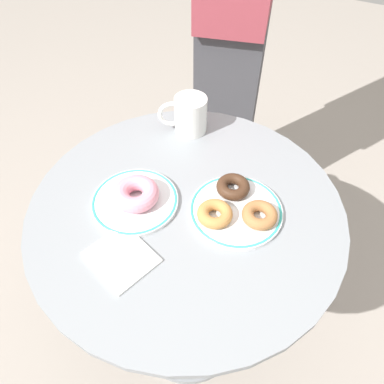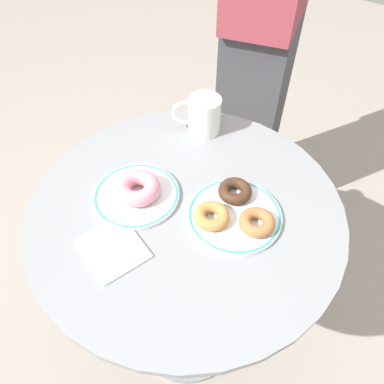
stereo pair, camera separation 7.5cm
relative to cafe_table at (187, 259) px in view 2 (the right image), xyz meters
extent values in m
cube|color=#9E9389|center=(0.00, 0.00, -0.50)|extent=(7.00, 7.00, 0.02)
cylinder|color=gray|center=(0.00, 0.00, 0.23)|extent=(0.74, 0.74, 0.02)
cylinder|color=gray|center=(0.00, 0.00, -0.12)|extent=(0.06, 0.06, 0.69)
cylinder|color=gray|center=(0.00, 0.00, -0.47)|extent=(0.42, 0.42, 0.03)
cylinder|color=white|center=(-0.11, -0.05, 0.25)|extent=(0.20, 0.20, 0.01)
torus|color=#38B2A8|center=(-0.11, -0.05, 0.25)|extent=(0.20, 0.20, 0.01)
cylinder|color=white|center=(0.11, 0.04, 0.25)|extent=(0.22, 0.22, 0.01)
torus|color=#38B2A8|center=(0.11, 0.04, 0.25)|extent=(0.21, 0.21, 0.01)
torus|color=pink|center=(-0.11, -0.04, 0.27)|extent=(0.12, 0.12, 0.04)
torus|color=#A36B3D|center=(0.17, 0.03, 0.27)|extent=(0.08, 0.08, 0.03)
torus|color=#422819|center=(0.08, 0.08, 0.27)|extent=(0.11, 0.11, 0.03)
torus|color=#BC7F42|center=(0.08, -0.01, 0.27)|extent=(0.11, 0.11, 0.03)
cube|color=white|center=(-0.05, -0.19, 0.25)|extent=(0.16, 0.15, 0.01)
cylinder|color=white|center=(-0.12, 0.26, 0.30)|extent=(0.09, 0.09, 0.10)
torus|color=white|center=(-0.16, 0.23, 0.30)|extent=(0.07, 0.05, 0.08)
cube|color=#3D3D42|center=(-0.18, 0.71, -0.05)|extent=(0.29, 0.38, 0.88)
camera|label=1|loc=(0.26, -0.48, 0.91)|focal=33.99mm
camera|label=2|loc=(0.32, -0.44, 0.91)|focal=33.99mm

